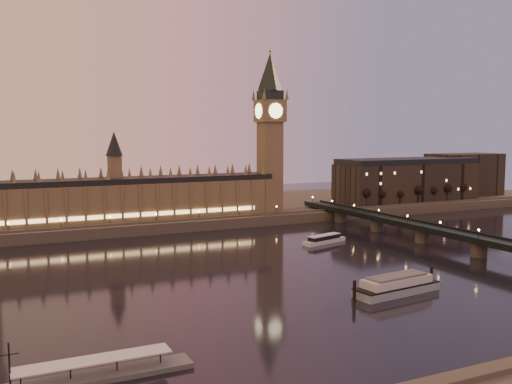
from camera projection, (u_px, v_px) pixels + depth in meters
The scene contains 16 objects.
ground at pixel (285, 268), 242.18m from camera, with size 700.00×700.00×0.00m, color black.
far_embankment at pixel (211, 210), 402.89m from camera, with size 560.00×130.00×6.00m, color #423D35.
palace_of_westminster at pixel (126, 194), 331.47m from camera, with size 180.00×26.62×52.00m.
big_ben at pixel (270, 122), 367.20m from camera, with size 17.68×17.68×104.00m.
westminster_bridge at pixel (448, 238), 280.70m from camera, with size 13.20×260.00×15.30m.
city_block at pixel (427, 178), 440.65m from camera, with size 155.00×45.00×34.00m.
bare_tree_0 at pixel (364, 195), 389.95m from camera, with size 5.70×5.70×11.59m.
bare_tree_1 at pixel (382, 194), 396.43m from camera, with size 5.70×5.70×11.59m.
bare_tree_2 at pixel (399, 193), 402.91m from camera, with size 5.70×5.70×11.59m.
bare_tree_3 at pixel (416, 192), 409.40m from camera, with size 5.70×5.70×11.59m.
bare_tree_4 at pixel (433, 191), 415.88m from camera, with size 5.70×5.70×11.59m.
bare_tree_5 at pixel (448, 190), 422.36m from camera, with size 5.70×5.70×11.59m.
bare_tree_6 at pixel (464, 189), 428.84m from camera, with size 5.70×5.70×11.59m.
cruise_boat_a at pixel (324, 239), 296.53m from camera, with size 27.87×13.44×4.37m.
moored_barge at pixel (397, 285), 203.57m from camera, with size 39.36×13.60×7.26m.
pontoon_pier at pixel (98, 374), 133.24m from camera, with size 44.41×7.40×11.84m.
Camera 1 is at (-112.89, -209.26, 57.60)m, focal length 40.00 mm.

